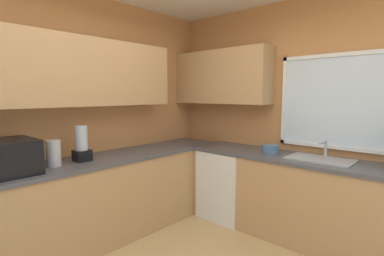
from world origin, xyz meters
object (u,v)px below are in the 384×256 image
object	(u,v)px
dishwasher	(228,183)
blender_appliance	(82,145)
microwave	(11,157)
bowl	(270,149)
kettle	(54,153)
sink_assembly	(320,159)

from	to	relation	value
dishwasher	blender_appliance	distance (m)	1.86
dishwasher	microwave	distance (m)	2.43
bowl	blender_appliance	bearing A→B (deg)	-126.29
kettle	blender_appliance	xyz separation A→B (m)	(-0.02, 0.29, 0.04)
microwave	blender_appliance	distance (m)	0.63
kettle	dishwasher	bearing A→B (deg)	71.47
microwave	bowl	bearing A→B (deg)	62.00
microwave	dishwasher	bearing A→B (deg)	73.67
dishwasher	kettle	size ratio (longest dim) A/B	3.47
microwave	blender_appliance	world-z (taller)	blender_appliance
kettle	blender_appliance	distance (m)	0.29
kettle	bowl	world-z (taller)	kettle
blender_appliance	kettle	bearing A→B (deg)	-86.00
sink_assembly	bowl	xyz separation A→B (m)	(-0.55, -0.01, 0.03)
bowl	dishwasher	bearing A→B (deg)	-176.90
dishwasher	microwave	world-z (taller)	microwave
kettle	microwave	bearing A→B (deg)	-93.33
sink_assembly	bowl	world-z (taller)	sink_assembly
kettle	sink_assembly	world-z (taller)	kettle
dishwasher	bowl	bearing A→B (deg)	3.10
dishwasher	blender_appliance	world-z (taller)	blender_appliance
dishwasher	kettle	xyz separation A→B (m)	(-0.64, -1.91, 0.60)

